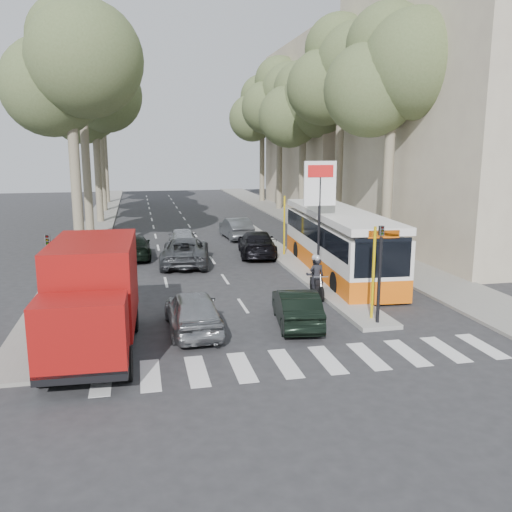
{
  "coord_description": "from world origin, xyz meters",
  "views": [
    {
      "loc": [
        -4.84,
        -18.4,
        6.27
      ],
      "look_at": [
        0.06,
        3.94,
        1.6
      ],
      "focal_mm": 38.0,
      "sensor_mm": 36.0,
      "label": 1
    }
  ],
  "objects_px": {
    "silver_hatchback": "(193,311)",
    "dark_hatchback": "(297,307)",
    "red_truck": "(93,296)",
    "motorcycle": "(316,277)",
    "city_bus": "(338,240)"
  },
  "relations": [
    {
      "from": "red_truck",
      "to": "silver_hatchback",
      "type": "bearing_deg",
      "value": 23.56
    },
    {
      "from": "motorcycle",
      "to": "dark_hatchback",
      "type": "bearing_deg",
      "value": -114.09
    },
    {
      "from": "dark_hatchback",
      "to": "city_bus",
      "type": "height_order",
      "value": "city_bus"
    },
    {
      "from": "red_truck",
      "to": "motorcycle",
      "type": "xyz_separation_m",
      "value": [
        8.71,
        4.68,
        -0.97
      ]
    },
    {
      "from": "red_truck",
      "to": "motorcycle",
      "type": "height_order",
      "value": "red_truck"
    },
    {
      "from": "red_truck",
      "to": "city_bus",
      "type": "distance_m",
      "value": 13.94
    },
    {
      "from": "silver_hatchback",
      "to": "motorcycle",
      "type": "bearing_deg",
      "value": -149.78
    },
    {
      "from": "silver_hatchback",
      "to": "dark_hatchback",
      "type": "bearing_deg",
      "value": 177.28
    },
    {
      "from": "red_truck",
      "to": "city_bus",
      "type": "relative_size",
      "value": 0.53
    },
    {
      "from": "red_truck",
      "to": "dark_hatchback",
      "type": "bearing_deg",
      "value": 11.95
    },
    {
      "from": "dark_hatchback",
      "to": "red_truck",
      "type": "relative_size",
      "value": 0.61
    },
    {
      "from": "city_bus",
      "to": "motorcycle",
      "type": "height_order",
      "value": "city_bus"
    },
    {
      "from": "dark_hatchback",
      "to": "red_truck",
      "type": "height_order",
      "value": "red_truck"
    },
    {
      "from": "dark_hatchback",
      "to": "motorcycle",
      "type": "relative_size",
      "value": 1.85
    },
    {
      "from": "silver_hatchback",
      "to": "city_bus",
      "type": "relative_size",
      "value": 0.35
    }
  ]
}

